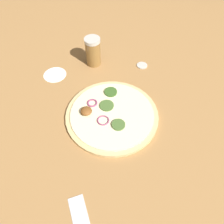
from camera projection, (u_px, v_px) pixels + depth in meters
ground_plane at (112, 116)px, 0.68m from camera, size 3.00×3.00×0.00m
pizza at (111, 114)px, 0.67m from camera, size 0.29×0.29×0.03m
spice_jar at (94, 51)px, 0.79m from camera, size 0.06×0.06×0.11m
loose_cap at (142, 65)px, 0.82m from camera, size 0.04×0.04×0.01m
flour_patch at (55, 75)px, 0.79m from camera, size 0.08×0.08×0.00m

